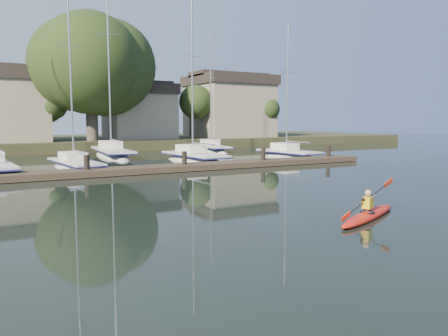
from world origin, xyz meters
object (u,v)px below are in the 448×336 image
kayak (369,214)px  sailboat_6 (112,159)px  sailboat_7 (211,153)px  sailboat_4 (288,160)px  dock (138,170)px  sailboat_2 (75,172)px  sailboat_3 (194,164)px

kayak → sailboat_6: bearing=69.2°
sailboat_7 → sailboat_4: bearing=-70.5°
sailboat_4 → dock: bearing=-169.4°
sailboat_6 → sailboat_7: 10.48m
kayak → sailboat_4: bearing=36.4°
sailboat_2 → sailboat_6: 9.55m
sailboat_6 → dock: bearing=-93.3°
sailboat_6 → sailboat_4: bearing=-30.0°
sailboat_2 → sailboat_7: sailboat_2 is taller
sailboat_2 → sailboat_3: (8.85, 0.71, -0.04)m
sailboat_2 → sailboat_7: (15.01, 9.70, -0.02)m
kayak → sailboat_7: (9.44, 29.05, -0.35)m
sailboat_2 → sailboat_3: size_ratio=0.98×
dock → sailboat_2: 4.99m
kayak → dock: 15.55m
dock → sailboat_2: (-2.91, 4.04, -0.37)m
kayak → sailboat_3: size_ratio=0.30×
dock → sailboat_4: 14.65m
sailboat_6 → sailboat_3: bearing=-56.6°
dock → sailboat_4: (14.13, 3.86, -0.40)m
kayak → sailboat_6: 27.74m
dock → sailboat_6: 12.53m
sailboat_2 → sailboat_6: (4.61, 8.36, -0.04)m
sailboat_4 → sailboat_6: size_ratio=0.69×
kayak → sailboat_7: 30.55m
sailboat_4 → sailboat_6: bearing=140.7°
kayak → sailboat_6: sailboat_6 is taller
sailboat_2 → sailboat_3: sailboat_3 is taller
sailboat_6 → sailboat_2: bearing=-114.4°
kayak → sailboat_4: size_ratio=0.33×
kayak → sailboat_4: (11.47, 19.18, -0.36)m
sailboat_2 → sailboat_4: size_ratio=1.09×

